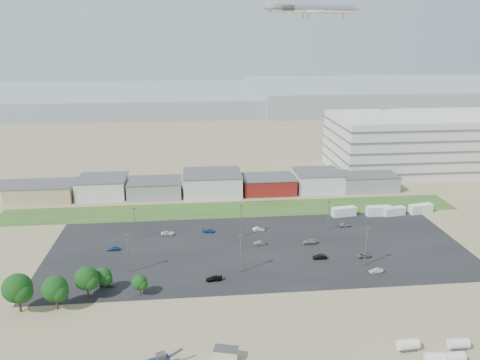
{
  "coord_description": "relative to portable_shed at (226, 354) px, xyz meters",
  "views": [
    {
      "loc": [
        -12.83,
        -102.57,
        59.4
      ],
      "look_at": [
        -0.12,
        22.0,
        20.3
      ],
      "focal_mm": 35.0,
      "sensor_mm": 36.0,
      "label": 1
    }
  ],
  "objects": [
    {
      "name": "parked_car_10",
      "position": [
        -27.4,
        30.13,
        -0.52
      ],
      "size": [
        4.53,
        2.02,
        1.29
      ],
      "primitive_type": "imported",
      "rotation": [
        0.0,
        0.0,
        1.52
      ],
      "color": "#595B5E",
      "rests_on": "ground"
    },
    {
      "name": "lightpole_back_m",
      "position": [
        8.77,
        56.12,
        3.99
      ],
      "size": [
        1.21,
        0.51,
        10.32
      ],
      "primitive_type": null,
      "color": "slate",
      "rests_on": "ground"
    },
    {
      "name": "box_trailer_a",
      "position": [
        45.43,
        69.58,
        0.38
      ],
      "size": [
        8.57,
        3.82,
        3.1
      ],
      "primitive_type": null,
      "rotation": [
        0.0,
        0.0,
        0.15
      ],
      "color": "silver",
      "rests_on": "ground"
    },
    {
      "name": "parking_lot",
      "position": [
        12.82,
        47.49,
        -1.16
      ],
      "size": [
        120.0,
        50.0,
        0.01
      ],
      "primitive_type": "cube",
      "color": "black",
      "rests_on": "ground"
    },
    {
      "name": "parked_car_6",
      "position": [
        -1.08,
        60.31,
        -0.61
      ],
      "size": [
        4.02,
        2.05,
        1.12
      ],
      "primitive_type": "imported",
      "rotation": [
        0.0,
        0.0,
        1.44
      ],
      "color": "navy",
      "rests_on": "ground"
    },
    {
      "name": "parking_garage",
      "position": [
        97.82,
        122.49,
        11.33
      ],
      "size": [
        80.0,
        40.0,
        25.0
      ],
      "primitive_type": "cube",
      "color": "silver",
      "rests_on": "ground"
    },
    {
      "name": "parked_car_0",
      "position": [
        41.09,
        38.76,
        -0.6
      ],
      "size": [
        4.27,
        2.35,
        1.13
      ],
      "primitive_type": "imported",
      "rotation": [
        0.0,
        0.0,
        -1.45
      ],
      "color": "#595B5E",
      "rests_on": "ground"
    },
    {
      "name": "storage_tank_se",
      "position": [
        42.43,
        -5.62,
        0.09
      ],
      "size": [
        4.29,
        2.29,
        2.52
      ],
      "primitive_type": null,
      "rotation": [
        0.0,
        0.0,
        0.05
      ],
      "color": "silver",
      "rests_on": "ground"
    },
    {
      "name": "parked_car_11",
      "position": [
        14.7,
        59.81,
        -0.56
      ],
      "size": [
        3.78,
        1.61,
        1.21
      ],
      "primitive_type": "imported",
      "rotation": [
        0.0,
        0.0,
        1.66
      ],
      "color": "silver",
      "rests_on": "ground"
    },
    {
      "name": "parked_car_12",
      "position": [
        28.28,
        48.91,
        -0.53
      ],
      "size": [
        4.48,
        1.98,
        1.28
      ],
      "primitive_type": "imported",
      "rotation": [
        0.0,
        0.0,
        -1.61
      ],
      "color": "#A5A5AA",
      "rests_on": "ground"
    },
    {
      "name": "storage_tank_ne",
      "position": [
        45.75,
        -1.6,
        0.03
      ],
      "size": [
        4.0,
        2.02,
        2.39
      ],
      "primitive_type": null,
      "rotation": [
        0.0,
        0.0,
        -0.01
      ],
      "color": "silver",
      "rests_on": "ground"
    },
    {
      "name": "parked_car_1",
      "position": [
        28.82,
        38.94,
        -0.53
      ],
      "size": [
        3.91,
        1.41,
        1.28
      ],
      "primitive_type": "imported",
      "rotation": [
        0.0,
        0.0,
        -1.58
      ],
      "color": "black",
      "rests_on": "ground"
    },
    {
      "name": "hills_backdrop",
      "position": [
        47.82,
        342.49,
        3.33
      ],
      "size": [
        700.0,
        200.0,
        9.0
      ],
      "primitive_type": null,
      "color": "gray",
      "rests_on": "ground"
    },
    {
      "name": "storage_tank_nw",
      "position": [
        35.7,
        -0.95,
        0.07
      ],
      "size": [
        4.24,
        2.27,
        2.49
      ],
      "primitive_type": null,
      "rotation": [
        0.0,
        0.0,
        0.05
      ],
      "color": "silver",
      "rests_on": "ground"
    },
    {
      "name": "parked_car_2",
      "position": [
        41.33,
        29.8,
        -0.52
      ],
      "size": [
        4.0,
        2.01,
        1.31
      ],
      "primitive_type": "imported",
      "rotation": [
        0.0,
        0.0,
        -1.44
      ],
      "color": "silver",
      "rests_on": "ground"
    },
    {
      "name": "lightpole_back_r",
      "position": [
        36.5,
        58.29,
        3.63
      ],
      "size": [
        1.13,
        0.47,
        9.61
      ],
      "primitive_type": null,
      "color": "slate",
      "rests_on": "ground"
    },
    {
      "name": "lightpole_front_l",
      "position": [
        -22.61,
        36.61,
        4.19
      ],
      "size": [
        1.26,
        0.53,
        10.73
      ],
      "primitive_type": null,
      "color": "slate",
      "rests_on": "ground"
    },
    {
      "name": "box_trailer_b",
      "position": [
        57.59,
        68.91,
        0.45
      ],
      "size": [
        8.64,
        2.76,
        3.23
      ],
      "primitive_type": null,
      "rotation": [
        0.0,
        0.0,
        0.01
      ],
      "color": "silver",
      "rests_on": "ground"
    },
    {
      "name": "building_row",
      "position": [
        -9.18,
        98.49,
        2.83
      ],
      "size": [
        170.0,
        20.0,
        8.0
      ],
      "primitive_type": null,
      "color": "silver",
      "rests_on": "ground"
    },
    {
      "name": "portable_shed",
      "position": [
        0.0,
        0.0,
        0.0
      ],
      "size": [
        5.11,
        3.53,
        2.34
      ],
      "primitive_type": null,
      "rotation": [
        0.0,
        0.0,
        -0.26
      ],
      "color": "#BEB890",
      "rests_on": "ground"
    },
    {
      "name": "storage_tank_sw",
      "position": [
        39.2,
        -5.27,
        0.04
      ],
      "size": [
        4.23,
        2.47,
        2.41
      ],
      "primitive_type": null,
      "rotation": [
        0.0,
        0.0,
        -0.12
      ],
      "color": "silver",
      "rests_on": "ground"
    },
    {
      "name": "parked_car_7",
      "position": [
        13.52,
        49.64,
        -0.58
      ],
      "size": [
        3.66,
        1.52,
        1.18
      ],
      "primitive_type": "imported",
      "rotation": [
        0.0,
        0.0,
        -1.49
      ],
      "color": "#595B5E",
      "rests_on": "ground"
    },
    {
      "name": "parked_car_5",
      "position": [
        -28.79,
        50.22,
        -0.57
      ],
      "size": [
        3.55,
        1.53,
        1.19
      ],
      "primitive_type": "imported",
      "rotation": [
        0.0,
        0.0,
        -1.54
      ],
      "color": "navy",
      "rests_on": "ground"
    },
    {
      "name": "tree_far_left",
      "position": [
        -44.66,
        20.59,
        4.04
      ],
      "size": [
        6.94,
        6.94,
        10.41
      ],
      "primitive_type": null,
      "color": "black",
      "rests_on": "ground"
    },
    {
      "name": "lightpole_front_r",
      "position": [
        39.78,
        34.11,
        4.23
      ],
      "size": [
        1.27,
        0.53,
        10.81
      ],
      "primitive_type": null,
      "color": "slate",
      "rests_on": "ground"
    },
    {
      "name": "tree_right",
      "position": [
        -27.62,
        27.86,
        2.22
      ],
      "size": [
        4.52,
        4.52,
        6.78
      ],
      "primitive_type": null,
      "color": "black",
      "rests_on": "ground"
    },
    {
      "name": "grass_strip",
      "position": [
        7.82,
        79.49,
        -1.16
      ],
      "size": [
        160.0,
        16.0,
        0.02
      ],
      "primitive_type": "cube",
      "color": "#2D4D1D",
      "rests_on": "ground"
    },
    {
      "name": "parked_car_3",
      "position": [
        -0.88,
        30.05,
        -0.58
      ],
      "size": [
        4.23,
        2.04,
        1.19
      ],
      "primitive_type": "imported",
      "rotation": [
        0.0,
        0.0,
        -1.48
      ],
      "color": "black",
      "rests_on": "ground"
    },
    {
      "name": "parked_car_8",
      "position": [
        42.8,
        60.37,
        -0.52
      ],
      "size": [
        3.84,
        1.57,
        1.31
      ],
      "primitive_type": "imported",
      "rotation": [
        0.0,
        0.0,
        1.56
      ],
      "color": "#A5A5AA",
      "rests_on": "ground"
    },
    {
      "name": "lightpole_back_l",
      "position": [
        -23.28,
        57.49,
        3.83
      ],
      "size": [
        1.18,
        0.49,
        10.01
      ],
      "primitive_type": null,
      "color": "slate",
      "rests_on": "ground"
    },
    {
      "name": "airliner",
      "position": [
        47.74,
        134.17,
        68.63
      ],
      "size": [
        53.89,
        42.64,
        14.08
      ],
      "primitive_type": null,
      "rotation": [
        0.0,
        0.0,
        0.23
      ],
      "color": "silver"
    },
    {
      "name": "parked_car_9",
      "position": [
        -13.79,
        59.62,
        -0.59
      ],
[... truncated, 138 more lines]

